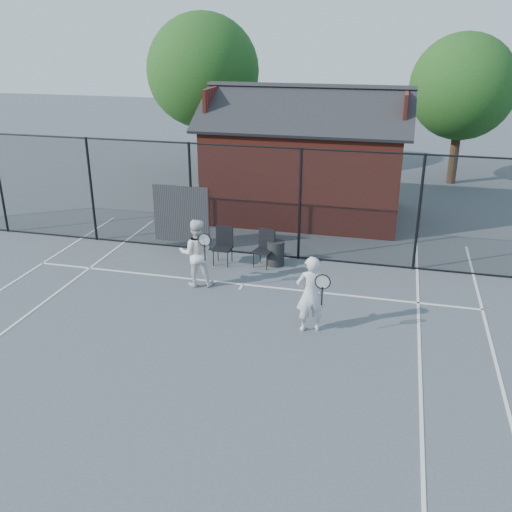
% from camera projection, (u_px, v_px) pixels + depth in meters
% --- Properties ---
extents(ground, '(80.00, 80.00, 0.00)m').
position_uv_depth(ground, '(202.00, 347.00, 11.10)').
color(ground, '#464C50').
rests_on(ground, ground).
extents(court_lines, '(11.02, 18.00, 0.01)m').
position_uv_depth(court_lines, '(177.00, 385.00, 9.91)').
color(court_lines, silver).
rests_on(court_lines, ground).
extents(fence, '(22.04, 3.00, 3.00)m').
position_uv_depth(fence, '(251.00, 203.00, 15.13)').
color(fence, black).
rests_on(fence, ground).
extents(clubhouse, '(6.50, 4.36, 4.19)m').
position_uv_depth(clubhouse, '(306.00, 166.00, 18.49)').
color(clubhouse, maroon).
rests_on(clubhouse, ground).
extents(tree_left, '(4.48, 4.48, 6.44)m').
position_uv_depth(tree_left, '(203.00, 71.00, 22.72)').
color(tree_left, black).
rests_on(tree_left, ground).
extents(tree_right, '(3.97, 3.97, 5.70)m').
position_uv_depth(tree_right, '(463.00, 87.00, 21.53)').
color(tree_right, black).
rests_on(tree_right, ground).
extents(player_front, '(0.77, 0.63, 1.62)m').
position_uv_depth(player_front, '(311.00, 294.00, 11.43)').
color(player_front, silver).
rests_on(player_front, ground).
extents(player_back, '(0.97, 0.84, 1.65)m').
position_uv_depth(player_back, '(196.00, 253.00, 13.49)').
color(player_back, white).
rests_on(player_back, ground).
extents(chair_left, '(0.47, 0.49, 0.96)m').
position_uv_depth(chair_left, '(223.00, 247.00, 14.84)').
color(chair_left, black).
rests_on(chair_left, ground).
extents(chair_right, '(0.56, 0.57, 0.95)m').
position_uv_depth(chair_right, '(264.00, 249.00, 14.68)').
color(chair_right, black).
rests_on(chair_right, ground).
extents(waste_bin, '(0.51, 0.51, 0.65)m').
position_uv_depth(waste_bin, '(276.00, 253.00, 14.84)').
color(waste_bin, black).
rests_on(waste_bin, ground).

